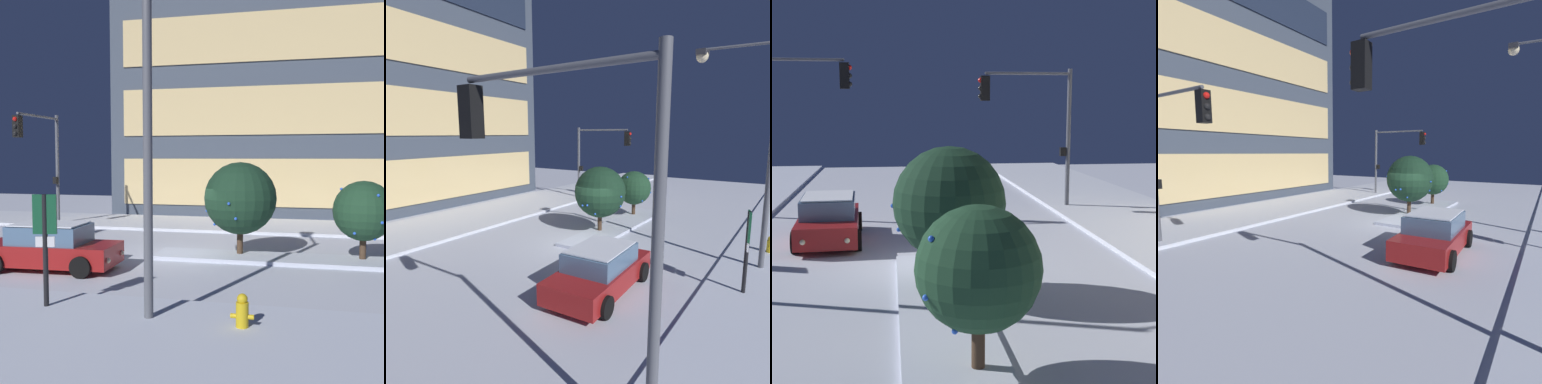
# 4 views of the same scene
# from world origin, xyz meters

# --- Properties ---
(ground) EXTENTS (52.00, 52.00, 0.00)m
(ground) POSITION_xyz_m (0.00, 0.00, 0.00)
(ground) COLOR silver
(curb_strip_far) EXTENTS (52.00, 5.20, 0.14)m
(curb_strip_far) POSITION_xyz_m (0.00, 8.26, 0.07)
(curb_strip_far) COLOR silver
(curb_strip_far) RESTS_ON ground
(median_strip) EXTENTS (9.00, 1.80, 0.14)m
(median_strip) POSITION_xyz_m (3.60, 0.08, 0.07)
(median_strip) COLOR silver
(median_strip) RESTS_ON ground
(office_tower_main) EXTENTS (18.08, 10.89, 29.61)m
(office_tower_main) POSITION_xyz_m (1.32, 17.27, 14.81)
(office_tower_main) COLOR #424C5B
(office_tower_main) RESTS_ON ground
(car_near) EXTENTS (4.48, 2.20, 1.49)m
(car_near) POSITION_xyz_m (-3.57, -2.92, 0.71)
(car_near) COLOR maroon
(car_near) RESTS_ON ground
(traffic_light_corner_near_left) EXTENTS (0.32, 4.21, 6.25)m
(traffic_light_corner_near_left) POSITION_xyz_m (-8.16, -4.84, 4.35)
(traffic_light_corner_near_left) COLOR #565960
(traffic_light_corner_near_left) RESTS_ON ground
(traffic_light_corner_far_left) EXTENTS (0.32, 3.92, 5.81)m
(traffic_light_corner_far_left) POSITION_xyz_m (-8.47, 4.97, 3.97)
(traffic_light_corner_far_left) COLOR #565960
(traffic_light_corner_far_left) RESTS_ON ground
(traffic_light_corner_far_right) EXTENTS (0.32, 4.47, 5.51)m
(traffic_light_corner_far_right) POSITION_xyz_m (9.26, 4.69, 3.81)
(traffic_light_corner_far_right) COLOR #565960
(traffic_light_corner_far_right) RESTS_ON ground
(decorated_tree_median) EXTENTS (2.59, 2.66, 3.43)m
(decorated_tree_median) POSITION_xyz_m (2.07, 0.39, 2.13)
(decorated_tree_median) COLOR #473323
(decorated_tree_median) RESTS_ON ground
(decorated_tree_left_of_median) EXTENTS (2.04, 2.04, 2.81)m
(decorated_tree_left_of_median) POSITION_xyz_m (6.27, 0.42, 1.78)
(decorated_tree_left_of_median) COLOR #473323
(decorated_tree_left_of_median) RESTS_ON ground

